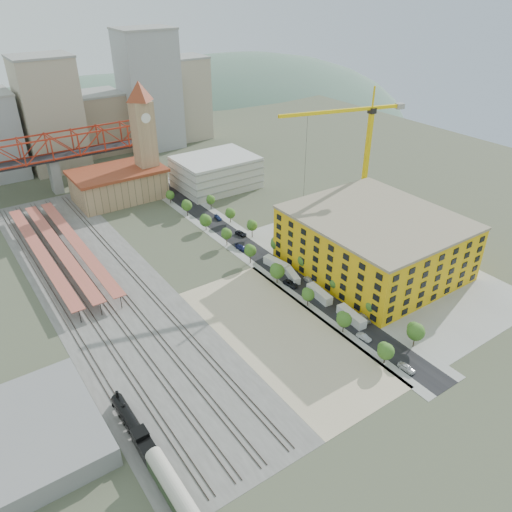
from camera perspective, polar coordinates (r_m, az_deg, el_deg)
ground at (r=160.07m, az=-2.75°, el=-2.64°), size 400.00×400.00×0.00m
ballast_strip at (r=161.77m, az=-17.01°, el=-3.70°), size 36.00×165.00×0.06m
dirt_lot at (r=137.18m, az=2.96°, el=-9.00°), size 28.00×67.00×0.06m
street_asphalt at (r=178.32m, az=-0.99°, el=1.08°), size 12.00×170.00×0.06m
sidewalk_west at (r=175.73m, az=-2.48°, el=0.59°), size 3.00×170.00×0.04m
sidewalk_east at (r=181.06m, az=0.46°, el=1.56°), size 3.00×170.00×0.04m
construction_pad at (r=172.58m, az=13.64°, el=-0.91°), size 50.00×90.00×0.06m
rail_tracks at (r=161.33m, az=-17.61°, el=-3.85°), size 26.56×160.00×0.18m
platform_canopies at (r=182.27m, az=-21.57°, el=0.90°), size 16.00×80.00×4.12m
station_hall at (r=222.28m, az=-15.42°, el=7.93°), size 38.00×24.00×13.10m
clock_tower at (r=217.88m, az=-12.76°, el=13.98°), size 12.00×12.00×52.00m
parking_garage at (r=227.64m, az=-4.60°, el=9.54°), size 34.00×26.00×14.00m
truss_bridge at (r=234.49m, az=-22.50°, el=11.06°), size 94.00×9.60×25.60m
construction_building at (r=166.04m, az=13.32°, el=1.56°), size 44.60×50.60×18.80m
warehouse at (r=119.41m, az=-23.19°, el=-17.74°), size 22.00×32.00×5.00m
street_trees at (r=171.19m, az=0.88°, el=-0.26°), size 15.40×124.40×8.00m
skyline at (r=276.19m, az=-18.08°, el=15.32°), size 133.00×46.00×60.00m
distant_hills at (r=426.00m, az=-16.27°, el=5.87°), size 647.00×264.00×227.00m
locomotive at (r=114.30m, az=-13.74°, el=-18.55°), size 3.00×23.11×5.78m
coach at (r=101.76m, az=-9.14°, el=-25.29°), size 3.32×19.26×6.04m
tower_crane at (r=188.61m, az=11.86°, el=12.55°), size 46.67×14.60×51.24m
site_trailer_a at (r=143.81m, az=10.84°, el=-6.81°), size 3.32×10.18×2.74m
site_trailer_b at (r=151.60m, az=7.25°, el=-4.33°), size 3.40×10.10×2.72m
site_trailer_c at (r=159.98m, az=4.14°, el=-2.21°), size 4.62×8.94×2.37m
site_trailer_d at (r=165.43m, az=2.36°, el=-0.90°), size 4.19×10.18×2.71m
car_0 at (r=131.50m, az=16.83°, el=-12.14°), size 2.18×4.75×1.58m
car_1 at (r=138.27m, az=12.23°, el=-9.05°), size 2.08×4.42×1.40m
car_2 at (r=156.55m, az=4.00°, el=-3.20°), size 2.93×5.45×1.46m
car_3 at (r=176.29m, az=-1.73°, el=0.96°), size 2.68×5.18×1.44m
car_4 at (r=144.82m, az=12.28°, el=-6.99°), size 2.53×4.80×1.56m
car_5 at (r=158.92m, az=6.03°, el=-2.78°), size 1.72×4.08×1.31m
car_6 at (r=185.84m, az=-1.71°, el=2.58°), size 3.11×5.30×1.39m
car_7 at (r=198.62m, az=-4.36°, el=4.39°), size 2.42×4.71×1.31m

